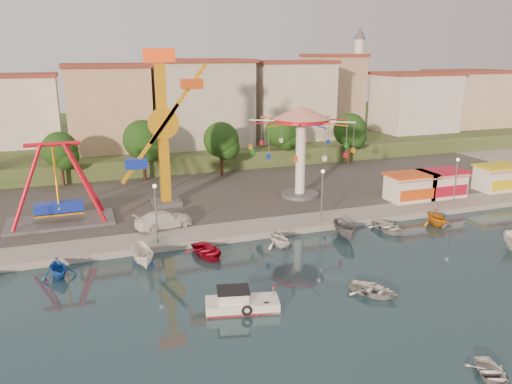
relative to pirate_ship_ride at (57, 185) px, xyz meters
name	(u,v)px	position (x,y,z in m)	size (l,w,h in m)	color
ground	(303,300)	(16.09, -21.35, -4.39)	(200.00, 200.00, 0.00)	#132936
quay_deck	(159,146)	(16.09, 40.65, -4.09)	(200.00, 100.00, 0.60)	#9E998E
asphalt_pad	(201,187)	(16.09, 8.65, -3.79)	(90.00, 28.00, 0.01)	#4C4944
hill_terrace	(154,135)	(16.09, 45.65, -2.89)	(200.00, 60.00, 3.00)	#384C26
pirate_ship_ride	(57,185)	(0.00, 0.00, 0.00)	(10.00, 5.00, 8.00)	#59595E
kamikaze_tower	(166,133)	(11.11, 2.32, 4.11)	(6.39, 3.10, 16.50)	#59595E
wave_swinger	(301,131)	(25.93, 0.68, 3.80)	(11.60, 11.60, 10.40)	#59595E
booth_left	(410,186)	(36.92, -4.86, -2.23)	(5.40, 3.78, 3.08)	white
booth_mid	(442,183)	(41.31, -4.86, -2.23)	(5.40, 3.78, 3.08)	white
booth_right	(498,177)	(49.57, -4.86, -2.23)	(5.40, 3.78, 3.08)	white
lamp_post_1	(156,215)	(8.09, -8.35, -1.29)	(0.14, 0.14, 5.00)	#59595E
lamp_post_2	(322,197)	(24.09, -8.35, -1.29)	(0.14, 0.14, 5.00)	#59595E
lamp_post_3	(455,183)	(40.09, -8.35, -1.29)	(0.14, 0.14, 5.00)	#59595E
tree_1	(60,150)	(0.09, 14.89, 0.81)	(4.35, 4.35, 6.80)	#382314
tree_2	(143,140)	(10.09, 14.46, 1.52)	(5.02, 5.02, 7.85)	#382314
tree_3	(221,140)	(20.09, 13.01, 1.16)	(4.68, 4.68, 7.32)	#382314
tree_4	(282,131)	(30.09, 16.01, 1.35)	(4.86, 4.86, 7.60)	#382314
tree_5	(350,130)	(40.09, 14.19, 1.31)	(4.83, 4.83, 7.54)	#382314
building_1	(21,119)	(-5.23, 30.04, 2.92)	(12.33, 9.01, 8.63)	silver
building_2	(113,107)	(7.91, 30.61, 4.22)	(11.95, 9.28, 11.23)	tan
building_3	(206,112)	(21.70, 27.45, 3.20)	(12.59, 10.50, 9.20)	beige
building_4	(276,107)	(35.16, 30.85, 3.22)	(10.75, 9.23, 9.24)	beige
building_5	(350,99)	(48.46, 28.98, 4.21)	(12.77, 10.96, 11.21)	tan
building_6	(411,95)	(60.25, 27.42, 4.78)	(8.23, 8.98, 12.36)	silver
building_7	(445,101)	(72.12, 32.36, 2.99)	(11.59, 10.93, 8.76)	beige
minaret	(358,76)	(52.09, 32.65, 8.15)	(2.80, 2.80, 18.00)	silver
cabin_motorboat	(240,304)	(11.54, -21.21, -3.93)	(5.18, 2.90, 1.72)	white
rowboat_a	(373,290)	(21.12, -22.30, -4.02)	(2.60, 3.63, 0.75)	silver
rowboat_b	(492,373)	(21.80, -32.66, -4.09)	(2.10, 2.95, 0.61)	silver
van	(164,220)	(9.27, -4.74, -3.00)	(2.23, 5.48, 1.59)	white
moored_boat_1	(58,267)	(-0.05, -11.55, -3.60)	(2.60, 3.01, 1.59)	#144CB4
moored_boat_2	(143,256)	(6.41, -11.55, -3.61)	(1.52, 4.05, 1.56)	white
moored_boat_3	(208,251)	(11.77, -11.55, -3.96)	(2.99, 4.18, 0.87)	#AA0D23
moored_boat_4	(279,238)	(18.33, -11.55, -3.61)	(2.56, 2.97, 1.57)	white
moored_boat_5	(345,230)	(24.92, -11.55, -3.65)	(1.45, 3.85, 1.49)	slate
moored_boat_6	(389,227)	(29.76, -11.55, -3.97)	(2.90, 4.05, 0.84)	silver
moored_boat_7	(436,217)	(35.29, -11.55, -3.53)	(2.83, 3.28, 1.73)	orange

